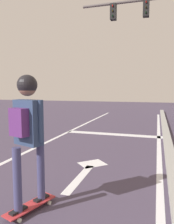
{
  "coord_description": "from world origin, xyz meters",
  "views": [
    {
      "loc": [
        2.64,
        0.8,
        1.68
      ],
      "look_at": [
        0.81,
        6.51,
        1.05
      ],
      "focal_mm": 35.14,
      "sensor_mm": 36.0,
      "label": 1
    }
  ],
  "objects": [
    {
      "name": "skateboard",
      "position": [
        1.01,
        3.31,
        0.07
      ],
      "size": [
        0.44,
        0.8,
        0.08
      ],
      "color": "#B32E32",
      "rests_on": "ground"
    },
    {
      "name": "skater",
      "position": [
        1.01,
        3.29,
        1.23
      ],
      "size": [
        0.47,
        0.64,
        1.79
      ],
      "color": "#3E3E68",
      "rests_on": "skateboard"
    },
    {
      "name": "traffic_signal_mast",
      "position": [
        2.42,
        10.26,
        3.92
      ],
      "size": [
        4.08,
        0.34,
        5.57
      ],
      "color": "#605856",
      "rests_on": "ground"
    },
    {
      "name": "lane_arrow_stem",
      "position": [
        1.29,
        4.56,
        0.0
      ],
      "size": [
        0.16,
        1.4,
        0.01
      ],
      "primitive_type": "cube",
      "color": "silver",
      "rests_on": "ground"
    },
    {
      "name": "lane_arrow_head",
      "position": [
        1.29,
        5.41,
        0.0
      ],
      "size": [
        0.71,
        0.71,
        0.01
      ],
      "primitive_type": "cube",
      "rotation": [
        0.0,
        0.0,
        0.79
      ],
      "color": "silver",
      "rests_on": "ground"
    },
    {
      "name": "lane_line_curbside",
      "position": [
        2.73,
        6.0,
        0.0
      ],
      "size": [
        0.12,
        20.0,
        0.01
      ],
      "primitive_type": "cube",
      "color": "silver",
      "rests_on": "ground"
    },
    {
      "name": "lane_line_center",
      "position": [
        -0.66,
        6.0,
        0.0
      ],
      "size": [
        0.12,
        20.0,
        0.01
      ],
      "primitive_type": "cube",
      "color": "silver",
      "rests_on": "ground"
    },
    {
      "name": "stop_bar",
      "position": [
        1.11,
        8.76,
        0.0
      ],
      "size": [
        3.54,
        0.4,
        0.01
      ],
      "primitive_type": "cube",
      "color": "silver",
      "rests_on": "ground"
    },
    {
      "name": "curb_strip",
      "position": [
        2.98,
        6.0,
        0.07
      ],
      "size": [
        0.24,
        24.0,
        0.14
      ],
      "primitive_type": "cube",
      "color": "#9B9A95",
      "rests_on": "ground"
    }
  ]
}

